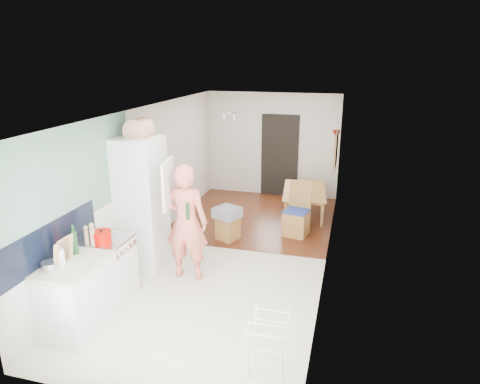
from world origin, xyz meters
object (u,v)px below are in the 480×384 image
at_px(drying_rack, 268,346).
at_px(dining_chair, 297,210).
at_px(person, 186,212).
at_px(stool, 228,228).
at_px(dining_table, 305,204).

bearing_deg(drying_rack, dining_chair, 93.11).
relative_size(person, stool, 4.70).
distance_m(person, dining_chair, 2.55).
distance_m(dining_chair, drying_rack, 3.88).
xyz_separation_m(dining_table, drying_rack, (0.19, -5.04, 0.14)).
height_order(person, stool, person).
bearing_deg(drying_rack, dining_table, 91.86).
bearing_deg(stool, dining_table, 53.84).
relative_size(dining_table, dining_chair, 1.30).
bearing_deg(person, dining_chair, -127.89).
relative_size(person, dining_chair, 2.09).
distance_m(dining_table, stool, 2.11).
height_order(dining_table, stool, dining_table).
xyz_separation_m(stool, drying_rack, (1.44, -3.34, 0.14)).
height_order(dining_chair, drying_rack, dining_chair).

